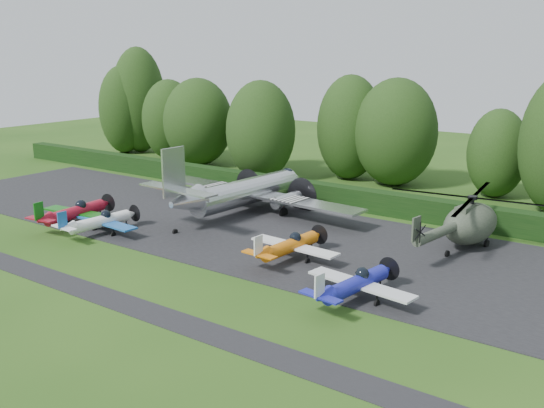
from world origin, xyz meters
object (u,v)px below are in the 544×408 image
Objects in this scene: light_plane_orange at (290,246)px; light_plane_white at (100,221)px; light_plane_red at (76,212)px; helicopter at (470,220)px; transport_plane at (244,192)px; light_plane_blue at (356,284)px.

light_plane_white is at bearing -171.48° from light_plane_orange.
helicopter is (28.53, 13.31, 0.90)m from light_plane_red.
transport_plane reaches higher than light_plane_orange.
helicopter is (9.16, 10.18, 0.99)m from light_plane_orange.
transport_plane reaches higher than light_plane_red.
transport_plane is 19.66m from helicopter.
helicopter is at bearing 24.67° from light_plane_white.
light_plane_white is 28.46m from helicopter.
light_plane_orange is at bearing -140.85° from helicopter.
light_plane_orange is 1.00× the size of light_plane_blue.
helicopter is (24.91, 13.72, 1.02)m from light_plane_white.
light_plane_orange reaches higher than light_plane_white.
light_plane_blue is at bearing -38.38° from transport_plane.
light_plane_white is at bearing -160.03° from helicopter.
light_plane_white is (3.62, -0.41, -0.12)m from light_plane_red.
transport_plane is 1.59× the size of helicopter.
transport_plane reaches higher than light_plane_white.
light_plane_blue is (17.45, -11.86, -0.90)m from transport_plane.
light_plane_orange is at bearing 8.49° from light_plane_white.
light_plane_orange is (19.37, 3.13, -0.09)m from light_plane_red.
light_plane_red reaches higher than light_plane_orange.
light_plane_red is (-8.97, -11.30, -0.81)m from transport_plane.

